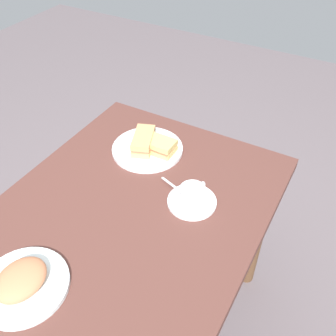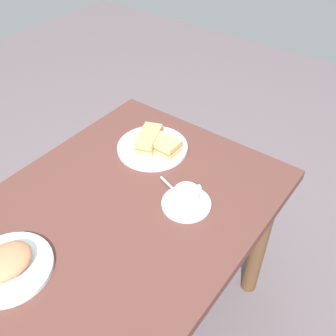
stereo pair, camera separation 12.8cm
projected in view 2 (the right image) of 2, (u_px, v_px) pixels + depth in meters
The scene contains 10 objects.
ground_plane at pixel (123, 331), 1.61m from camera, with size 6.00×6.00×0.00m, color #62575B.
dining_table at pixel (109, 244), 1.22m from camera, with size 1.16×0.79×0.70m.
sandwich_plate at pixel (152, 147), 1.41m from camera, with size 0.26×0.26×0.01m, color silver.
sandwich_front at pixel (149, 139), 1.39m from camera, with size 0.15×0.11×0.05m.
sandwich_back at pixel (164, 145), 1.37m from camera, with size 0.08×0.11×0.05m.
coffee_saucer at pixel (186, 204), 1.20m from camera, with size 0.16×0.16×0.01m, color white.
coffee_cup at pixel (187, 196), 1.18m from camera, with size 0.10×0.08×0.05m.
spoon at pixel (172, 188), 1.24m from camera, with size 0.04×0.10×0.01m.
side_plate at pixel (9, 268), 1.02m from camera, with size 0.23×0.23×0.01m, color silver.
side_food_pile at pixel (6, 262), 1.00m from camera, with size 0.14×0.12×0.04m, color #C57851.
Camera 2 is at (-0.49, -0.60, 1.58)m, focal length 40.90 mm.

